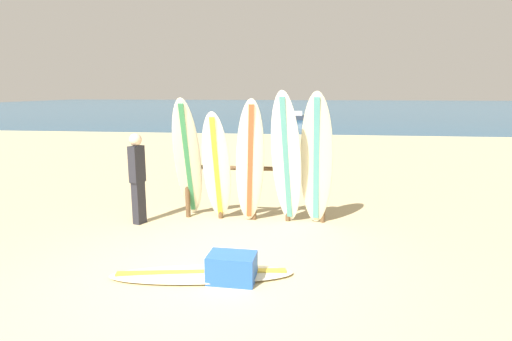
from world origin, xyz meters
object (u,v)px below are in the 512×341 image
Objects in this scene: surfboard_leaning_center_left at (250,164)px; small_boat_offshore at (295,117)px; surfboard_leaning_left at (217,169)px; surfboard_lying_on_sand at (202,274)px; surfboard_leaning_far_left at (188,160)px; surfboard_rack at (254,184)px; surfboard_leaning_center_right at (316,161)px; cooler_box at (232,268)px; surfboard_leaning_center at (286,161)px; beachgoer_standing at (137,175)px.

small_boat_offshore is at bearing 90.33° from surfboard_leaning_center_left.
surfboard_leaning_left reaches higher than surfboard_lying_on_sand.
surfboard_leaning_center_left is at bearing 1.07° from surfboard_leaning_left.
surfboard_leaning_left is at bearing -16.10° from surfboard_leaning_far_left.
surfboard_rack is 1.11× the size of surfboard_leaning_center_right.
surfboard_rack reaches higher than cooler_box.
cooler_box is at bearing -88.68° from surfboard_rack.
small_boat_offshore is 29.38m from cooler_box.
surfboard_leaning_left is 0.86× the size of surfboard_leaning_center.
surfboard_leaning_center is at bearing -3.08° from surfboard_leaning_center_left.
beachgoer_standing is at bearing 129.89° from surfboard_lying_on_sand.
surfboard_rack is 1.16× the size of surfboard_leaning_far_left.
surfboard_lying_on_sand is (-0.97, -2.06, -1.17)m from surfboard_leaning_center.
surfboard_lying_on_sand is 0.44m from cooler_box.
surfboard_leaning_center_left is 0.95× the size of surfboard_leaning_center.
surfboard_leaning_far_left is 0.60m from surfboard_leaning_left.
surfboard_leaning_center reaches higher than small_boat_offshore.
surfboard_leaning_center_right is at bearing 6.12° from surfboard_leaning_center_left.
surfboard_lying_on_sand is 4.10× the size of cooler_box.
surfboard_rack is at bearing 12.23° from surfboard_leaning_far_left.
surfboard_lying_on_sand is at bearing -123.76° from surfboard_leaning_center_right.
small_boat_offshore reaches higher than cooler_box.
surfboard_leaning_center_left is 0.64m from surfboard_leaning_center.
surfboard_leaning_center_right reaches higher than small_boat_offshore.
surfboard_leaning_left reaches higher than small_boat_offshore.
surfboard_leaning_center_left reaches higher than small_boat_offshore.
cooler_box is (0.06, -2.57, -0.50)m from surfboard_rack.
surfboard_leaning_center_right is 3.19m from beachgoer_standing.
surfboard_leaning_center_right is (0.51, 0.16, -0.01)m from surfboard_leaning_center.
beachgoer_standing is (-0.87, -0.23, -0.24)m from surfboard_leaning_far_left.
cooler_box is (2.10, -2.09, -0.73)m from beachgoer_standing.
surfboard_leaning_far_left reaches higher than surfboard_rack.
surfboard_rack is at bearing 34.73° from surfboard_leaning_left.
surfboard_leaning_center_right is at bearing -87.25° from small_boat_offshore.
surfboard_leaning_center is at bearing -162.89° from surfboard_leaning_center_right.
surfboard_leaning_center reaches higher than surfboard_leaning_far_left.
surfboard_lying_on_sand is at bearing 172.47° from cooler_box.
surfboard_leaning_left is at bearing -90.91° from small_boat_offshore.
surfboard_leaning_center_left is (0.59, 0.01, 0.10)m from surfboard_leaning_left.
surfboard_leaning_center_right is 3.98× the size of cooler_box.
beachgoer_standing is (-2.02, -0.08, -0.23)m from surfboard_leaning_center_left.
surfboard_leaning_left is 3.45× the size of cooler_box.
surfboard_leaning_far_left is at bearing -167.77° from surfboard_rack.
beachgoer_standing is 0.51× the size of small_boat_offshore.
surfboard_rack is at bearing 87.89° from surfboard_leaning_center_left.
surfboard_rack is at bearing -89.63° from small_boat_offshore.
surfboard_lying_on_sand is (-0.34, -2.09, -1.10)m from surfboard_leaning_center_left.
cooler_box is at bearing -89.55° from small_boat_offshore.
surfboard_leaning_center_left reaches higher than beachgoer_standing.
surfboard_leaning_left is (0.57, -0.16, -0.11)m from surfboard_leaning_far_left.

